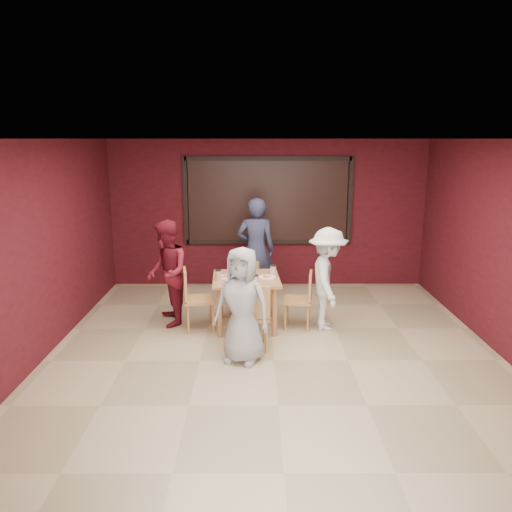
{
  "coord_description": "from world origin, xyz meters",
  "views": [
    {
      "loc": [
        -0.25,
        -5.97,
        2.8
      ],
      "look_at": [
        -0.23,
        1.2,
        1.11
      ],
      "focal_mm": 35.0,
      "sensor_mm": 36.0,
      "label": 1
    }
  ],
  "objects_px": {
    "chair_front": "(252,313)",
    "diner_left": "(167,273)",
    "dining_table": "(246,284)",
    "diner_back": "(256,250)",
    "chair_left": "(194,296)",
    "diner_front": "(242,305)",
    "chair_back": "(245,284)",
    "chair_right": "(302,297)",
    "diner_right": "(327,279)"
  },
  "relations": [
    {
      "from": "dining_table",
      "to": "diner_right",
      "type": "distance_m",
      "value": 1.21
    },
    {
      "from": "dining_table",
      "to": "diner_right",
      "type": "xyz_separation_m",
      "value": [
        1.21,
        -0.05,
        0.09
      ]
    },
    {
      "from": "diner_front",
      "to": "chair_right",
      "type": "bearing_deg",
      "value": 73.84
    },
    {
      "from": "chair_front",
      "to": "diner_left",
      "type": "distance_m",
      "value": 1.67
    },
    {
      "from": "chair_back",
      "to": "diner_left",
      "type": "height_order",
      "value": "diner_left"
    },
    {
      "from": "chair_right",
      "to": "diner_left",
      "type": "relative_size",
      "value": 0.53
    },
    {
      "from": "diner_left",
      "to": "diner_right",
      "type": "xyz_separation_m",
      "value": [
        2.42,
        -0.18,
        -0.04
      ]
    },
    {
      "from": "chair_right",
      "to": "diner_front",
      "type": "xyz_separation_m",
      "value": [
        -0.88,
        -1.17,
        0.26
      ]
    },
    {
      "from": "chair_front",
      "to": "chair_left",
      "type": "xyz_separation_m",
      "value": [
        -0.87,
        0.78,
        -0.0
      ]
    },
    {
      "from": "chair_back",
      "to": "diner_left",
      "type": "xyz_separation_m",
      "value": [
        -1.18,
        -0.58,
        0.34
      ]
    },
    {
      "from": "diner_back",
      "to": "diner_right",
      "type": "bearing_deg",
      "value": 126.66
    },
    {
      "from": "chair_left",
      "to": "diner_right",
      "type": "distance_m",
      "value": 2.0
    },
    {
      "from": "chair_right",
      "to": "diner_back",
      "type": "distance_m",
      "value": 1.57
    },
    {
      "from": "diner_front",
      "to": "diner_back",
      "type": "distance_m",
      "value": 2.53
    },
    {
      "from": "chair_right",
      "to": "chair_left",
      "type": "bearing_deg",
      "value": -177.21
    },
    {
      "from": "dining_table",
      "to": "diner_left",
      "type": "xyz_separation_m",
      "value": [
        -1.21,
        0.12,
        0.13
      ]
    },
    {
      "from": "chair_right",
      "to": "diner_back",
      "type": "xyz_separation_m",
      "value": [
        -0.7,
        1.34,
        0.43
      ]
    },
    {
      "from": "dining_table",
      "to": "diner_back",
      "type": "height_order",
      "value": "diner_back"
    },
    {
      "from": "diner_back",
      "to": "diner_right",
      "type": "height_order",
      "value": "diner_back"
    },
    {
      "from": "diner_back",
      "to": "diner_left",
      "type": "bearing_deg",
      "value": 40.41
    },
    {
      "from": "diner_front",
      "to": "chair_back",
      "type": "bearing_deg",
      "value": 110.52
    },
    {
      "from": "dining_table",
      "to": "diner_left",
      "type": "height_order",
      "value": "diner_left"
    },
    {
      "from": "chair_left",
      "to": "chair_right",
      "type": "xyz_separation_m",
      "value": [
        1.62,
        0.08,
        -0.04
      ]
    },
    {
      "from": "chair_left",
      "to": "diner_right",
      "type": "xyz_separation_m",
      "value": [
        1.99,
        0.05,
        0.24
      ]
    },
    {
      "from": "chair_front",
      "to": "chair_back",
      "type": "relative_size",
      "value": 1.12
    },
    {
      "from": "dining_table",
      "to": "diner_back",
      "type": "xyz_separation_m",
      "value": [
        0.15,
        1.32,
        0.23
      ]
    },
    {
      "from": "diner_right",
      "to": "dining_table",
      "type": "bearing_deg",
      "value": 89.33
    },
    {
      "from": "chair_left",
      "to": "chair_back",
      "type": "bearing_deg",
      "value": 47.24
    },
    {
      "from": "dining_table",
      "to": "chair_right",
      "type": "xyz_separation_m",
      "value": [
        0.85,
        -0.02,
        -0.2
      ]
    },
    {
      "from": "chair_left",
      "to": "chair_front",
      "type": "bearing_deg",
      "value": -41.74
    },
    {
      "from": "dining_table",
      "to": "chair_left",
      "type": "distance_m",
      "value": 0.8
    },
    {
      "from": "diner_left",
      "to": "diner_right",
      "type": "height_order",
      "value": "diner_left"
    },
    {
      "from": "chair_right",
      "to": "diner_right",
      "type": "distance_m",
      "value": 0.46
    },
    {
      "from": "dining_table",
      "to": "chair_back",
      "type": "height_order",
      "value": "dining_table"
    },
    {
      "from": "diner_front",
      "to": "chair_left",
      "type": "bearing_deg",
      "value": 144.87
    },
    {
      "from": "chair_front",
      "to": "chair_right",
      "type": "xyz_separation_m",
      "value": [
        0.75,
        0.86,
        -0.04
      ]
    },
    {
      "from": "diner_left",
      "to": "chair_left",
      "type": "bearing_deg",
      "value": 48.61
    },
    {
      "from": "chair_back",
      "to": "chair_left",
      "type": "distance_m",
      "value": 1.1
    },
    {
      "from": "chair_right",
      "to": "diner_front",
      "type": "height_order",
      "value": "diner_front"
    },
    {
      "from": "diner_left",
      "to": "dining_table",
      "type": "bearing_deg",
      "value": 70.42
    },
    {
      "from": "dining_table",
      "to": "chair_back",
      "type": "bearing_deg",
      "value": 92.12
    },
    {
      "from": "dining_table",
      "to": "chair_back",
      "type": "distance_m",
      "value": 0.74
    },
    {
      "from": "chair_back",
      "to": "diner_front",
      "type": "bearing_deg",
      "value": -90.14
    },
    {
      "from": "diner_right",
      "to": "diner_front",
      "type": "bearing_deg",
      "value": 134.46
    },
    {
      "from": "dining_table",
      "to": "chair_front",
      "type": "xyz_separation_m",
      "value": [
        0.1,
        -0.88,
        -0.15
      ]
    },
    {
      "from": "chair_back",
      "to": "diner_back",
      "type": "distance_m",
      "value": 0.77
    },
    {
      "from": "chair_right",
      "to": "diner_right",
      "type": "relative_size",
      "value": 0.56
    },
    {
      "from": "diner_right",
      "to": "diner_left",
      "type": "bearing_deg",
      "value": 87.58
    },
    {
      "from": "diner_front",
      "to": "diner_left",
      "type": "distance_m",
      "value": 1.77
    },
    {
      "from": "chair_left",
      "to": "diner_left",
      "type": "xyz_separation_m",
      "value": [
        -0.43,
        0.23,
        0.28
      ]
    }
  ]
}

